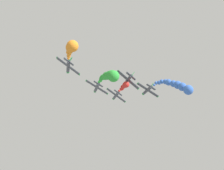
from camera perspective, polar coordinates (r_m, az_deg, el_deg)
name	(u,v)px	position (r m, az deg, el deg)	size (l,w,h in m)	color
airplane_lead	(116,95)	(109.86, 0.87, -2.24)	(8.04, 10.35, 5.78)	#333842
smoke_trail_lead	(124,86)	(93.03, 2.64, -0.22)	(2.52, 15.41, 3.43)	red
airplane_left_inner	(97,87)	(98.00, -3.27, -0.50)	(8.44, 10.35, 5.13)	#333842
smoke_trail_left_inner	(109,76)	(76.18, -0.67, 1.91)	(3.48, 22.29, 6.76)	green
airplane_right_inner	(147,90)	(102.55, 7.61, -1.08)	(8.33, 10.35, 5.32)	#333842
smoke_trail_right_inner	(177,86)	(81.01, 13.67, -0.11)	(4.30, 22.75, 9.55)	blue
airplane_left_outer	(128,80)	(90.43, 3.42, 1.07)	(7.60, 10.35, 6.37)	#333842
airplane_right_outer	(68,66)	(89.05, -9.34, 3.95)	(8.02, 10.35, 5.81)	#333842
smoke_trail_right_outer	(71,48)	(68.65, -8.82, 7.79)	(3.02, 20.21, 6.34)	orange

